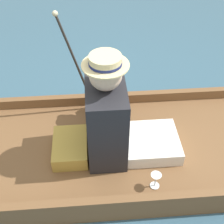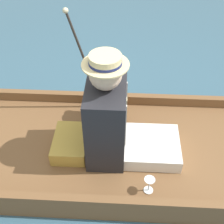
# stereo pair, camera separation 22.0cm
# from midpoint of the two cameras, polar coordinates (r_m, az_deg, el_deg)

# --- Properties ---
(ground_plane) EXTENTS (16.00, 16.00, 0.00)m
(ground_plane) POSITION_cam_midpoint_polar(r_m,az_deg,el_deg) (2.62, -0.28, -8.13)
(ground_plane) COLOR #385B70
(punt_boat) EXTENTS (1.15, 2.55, 0.22)m
(punt_boat) POSITION_cam_midpoint_polar(r_m,az_deg,el_deg) (2.56, -0.29, -7.08)
(punt_boat) COLOR brown
(punt_boat) RESTS_ON ground_plane
(seat_cushion) EXTENTS (0.37, 0.26, 0.12)m
(seat_cushion) POSITION_cam_midpoint_polar(r_m,az_deg,el_deg) (2.46, -10.20, -6.51)
(seat_cushion) COLOR #B7933D
(seat_cushion) RESTS_ON punt_boat
(seated_person) EXTENTS (0.45, 0.72, 0.87)m
(seated_person) POSITION_cam_midpoint_polar(r_m,az_deg,el_deg) (2.25, -2.33, -1.58)
(seated_person) COLOR white
(seated_person) RESTS_ON punt_boat
(teddy_bear) EXTENTS (0.32, 0.19, 0.46)m
(teddy_bear) POSITION_cam_midpoint_polar(r_m,az_deg,el_deg) (2.62, -3.92, 2.41)
(teddy_bear) COLOR #846042
(teddy_bear) RESTS_ON punt_boat
(wine_glass) EXTENTS (0.08, 0.08, 0.13)m
(wine_glass) POSITION_cam_midpoint_polar(r_m,az_deg,el_deg) (2.21, 5.16, -12.03)
(wine_glass) COLOR silver
(wine_glass) RESTS_ON punt_boat
(walking_cane) EXTENTS (0.04, 0.28, 0.94)m
(walking_cane) POSITION_cam_midpoint_polar(r_m,az_deg,el_deg) (2.54, -9.53, 9.68)
(walking_cane) COLOR #2D2823
(walking_cane) RESTS_ON punt_boat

